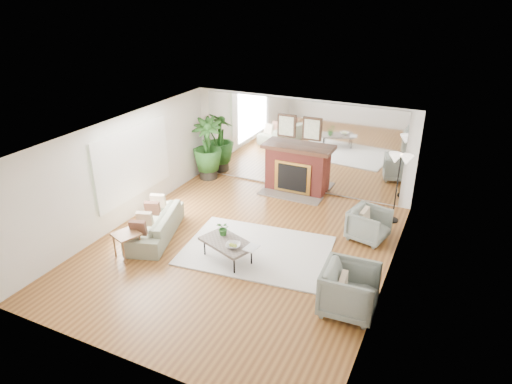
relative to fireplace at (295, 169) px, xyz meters
The scene contains 18 objects.
ground 3.33m from the fireplace, 90.00° to the right, with size 7.00×7.00×0.00m, color brown.
wall_left 4.46m from the fireplace, 132.54° to the right, with size 0.02×7.00×2.50m, color silver.
wall_right 4.46m from the fireplace, 47.46° to the right, with size 0.02×7.00×2.50m, color silver.
wall_back 0.63m from the fireplace, 90.00° to the left, with size 6.00×0.02×2.50m, color silver.
mirror_panel 0.63m from the fireplace, 90.00° to the left, with size 5.40×0.04×2.40m, color silver.
window_panel 4.17m from the fireplace, 135.99° to the right, with size 0.04×2.40×1.50m, color #B2E09E.
fireplace is the anchor object (origin of this frame).
area_rug 3.25m from the fireplace, 83.51° to the right, with size 3.00×2.14×0.03m, color silver.
coffee_table 3.75m from the fireplace, 90.23° to the right, with size 1.25×0.99×0.44m.
sofa 4.07m from the fireplace, 118.44° to the right, with size 1.97×0.77×0.58m, color gray.
armchair_back 2.91m from the fireplace, 35.36° to the right, with size 0.77×0.79×0.72m, color gray.
armchair_front 4.98m from the fireplace, 58.46° to the right, with size 0.91×0.94×0.85m, color gray.
side_table 4.89m from the fireplace, 113.26° to the right, with size 0.61×0.61×0.54m.
potted_ficus 2.62m from the fireplace, behind, with size 1.09×1.09×1.77m.
floor_lamp 2.86m from the fireplace, 11.93° to the right, with size 0.54×0.30×1.67m.
tabletop_plant 3.55m from the fireplace, 93.36° to the right, with size 0.27×0.24×0.30m, color #2D6B27.
fruit_bowl 3.88m from the fireplace, 87.28° to the right, with size 0.29×0.29×0.07m, color brown.
book 3.78m from the fireplace, 83.72° to the right, with size 0.23×0.32×0.02m, color brown.
Camera 1 is at (3.86, -7.34, 5.12)m, focal length 32.00 mm.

